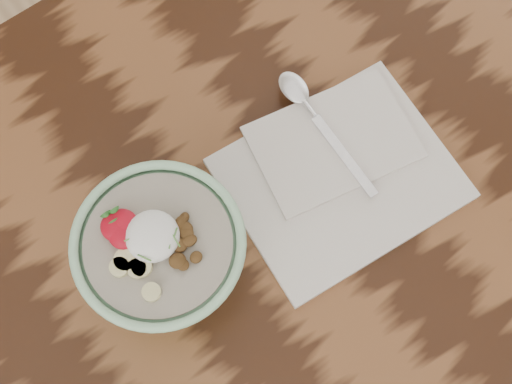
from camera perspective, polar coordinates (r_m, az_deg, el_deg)
table at (r=95.45cm, az=-3.77°, el=-7.90°), size 160.00×90.00×75.00cm
breakfast_bowl at (r=80.79cm, az=-7.57°, el=-4.78°), size 19.09×19.09×13.02cm
napkin at (r=89.84cm, az=6.63°, el=1.72°), size 28.89×24.79×1.66cm
spoon at (r=91.54cm, az=4.03°, el=7.03°), size 3.61×20.07×1.05cm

